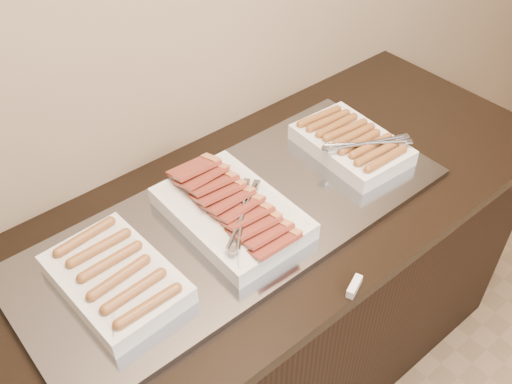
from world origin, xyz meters
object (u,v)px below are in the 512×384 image
Objects in this scene: dish_center at (232,211)px; counter at (243,318)px; dish_left at (116,277)px; warming_tray at (237,219)px; dish_right at (352,143)px.

counter is at bearing 6.28° from dish_center.
dish_center is (0.34, -0.00, 0.00)m from dish_left.
dish_left is at bearing -180.00° from warming_tray.
warming_tray is at bearing 180.00° from counter.
dish_left is (-0.37, -0.00, 0.50)m from counter.
counter is 5.92× the size of dish_left.
counter is 0.66m from dish_right.
dish_center is at bearing -176.87° from dish_right.
dish_center reaches higher than dish_left.
warming_tray is 0.44m from dish_right.
dish_center is at bearing -173.95° from counter.
dish_left is 0.80m from dish_right.
dish_right is at bearing -0.59° from counter.
warming_tray reaches higher than counter.
warming_tray is 3.45× the size of dish_left.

